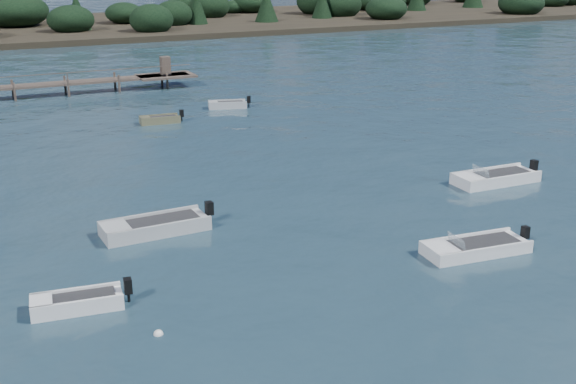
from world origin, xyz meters
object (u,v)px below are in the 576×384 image
dinghy_extra_a (78,305)px  dinghy_mid_grey (155,229)px  tender_far_white (160,121)px  tender_far_grey_b (228,106)px  dinghy_mid_white_b (495,180)px  dinghy_mid_white_a (475,250)px

dinghy_extra_a → dinghy_mid_grey: 7.26m
tender_far_white → tender_far_grey_b: size_ratio=0.94×
tender_far_white → dinghy_mid_grey: size_ratio=0.62×
dinghy_mid_grey → dinghy_mid_white_b: 18.32m
dinghy_mid_white_a → dinghy_extra_a: bearing=172.7°
dinghy_mid_grey → tender_far_white: bearing=73.6°
tender_far_white → tender_far_grey_b: (6.19, 2.74, 0.01)m
dinghy_extra_a → dinghy_mid_white_a: 15.74m
dinghy_extra_a → tender_far_white: dinghy_extra_a is taller
dinghy_mid_grey → dinghy_mid_white_b: dinghy_mid_grey is taller
tender_far_white → dinghy_mid_white_b: (12.34, -21.11, 0.01)m
dinghy_extra_a → tender_far_grey_b: size_ratio=1.04×
dinghy_mid_white_a → tender_far_grey_b: bearing=88.3°
dinghy_extra_a → dinghy_mid_white_a: bearing=-7.3°
tender_far_white → dinghy_mid_white_a: dinghy_mid_white_a is taller
tender_far_grey_b → dinghy_mid_white_b: 24.62m
dinghy_extra_a → dinghy_mid_white_b: (22.65, 4.98, 0.00)m
dinghy_extra_a → tender_far_white: bearing=68.4°
dinghy_mid_white_b → dinghy_mid_white_a: bearing=-135.2°
tender_far_grey_b → dinghy_mid_grey: bearing=-117.8°
tender_far_white → dinghy_mid_white_b: bearing=-59.7°
tender_far_white → tender_far_grey_b: bearing=23.8°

